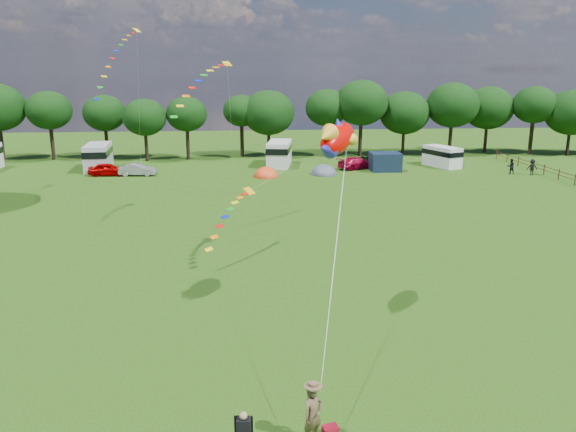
{
  "coord_description": "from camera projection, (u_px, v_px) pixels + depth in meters",
  "views": [
    {
      "loc": [
        -2.64,
        -20.86,
        11.58
      ],
      "look_at": [
        0.0,
        8.0,
        4.0
      ],
      "focal_mm": 35.0,
      "sensor_mm": 36.0,
      "label": 1
    }
  ],
  "objects": [
    {
      "name": "camp_chair",
      "position": [
        244.0,
        428.0,
        17.31
      ],
      "size": [
        0.66,
        0.66,
        1.45
      ],
      "rotation": [
        0.0,
        0.0,
        -0.14
      ],
      "color": "#99999E",
      "rests_on": "ground"
    },
    {
      "name": "ground_plane",
      "position": [
        306.0,
        358.0,
        23.26
      ],
      "size": [
        180.0,
        180.0,
        0.0
      ],
      "primitive_type": "plane",
      "color": "black",
      "rests_on": "ground"
    },
    {
      "name": "kite_bag",
      "position": [
        330.0,
        431.0,
        18.25
      ],
      "size": [
        0.57,
        0.44,
        0.36
      ],
      "primitive_type": "cube",
      "rotation": [
        0.0,
        0.0,
        0.22
      ],
      "color": "#B71026",
      "rests_on": "ground"
    },
    {
      "name": "walker_a",
      "position": [
        511.0,
        166.0,
        63.87
      ],
      "size": [
        0.88,
        0.55,
        1.78
      ],
      "primitive_type": "imported",
      "rotation": [
        0.0,
        0.0,
        3.16
      ],
      "color": "black",
      "rests_on": "ground"
    },
    {
      "name": "streamer_kite_b",
      "position": [
        206.0,
        79.0,
        39.96
      ],
      "size": [
        4.31,
        4.65,
        3.8
      ],
      "rotation": [
        0.0,
        0.0,
        0.56
      ],
      "color": "gold",
      "rests_on": "ground"
    },
    {
      "name": "walker_b",
      "position": [
        532.0,
        167.0,
        63.33
      ],
      "size": [
        1.22,
        0.68,
        1.8
      ],
      "primitive_type": "imported",
      "rotation": [
        0.0,
        0.0,
        3.02
      ],
      "color": "black",
      "rests_on": "ground"
    },
    {
      "name": "streamer_kite_c",
      "position": [
        234.0,
        209.0,
        35.09
      ],
      "size": [
        3.22,
        5.05,
        2.83
      ],
      "rotation": [
        0.0,
        0.0,
        0.87
      ],
      "color": "#F3A512",
      "rests_on": "ground"
    },
    {
      "name": "fence",
      "position": [
        567.0,
        176.0,
        59.14
      ],
      "size": [
        0.12,
        33.12,
        1.2
      ],
      "color": "#472D19",
      "rests_on": "ground"
    },
    {
      "name": "car_d",
      "position": [
        376.0,
        161.0,
        68.58
      ],
      "size": [
        5.51,
        3.12,
        1.42
      ],
      "primitive_type": "imported",
      "rotation": [
        0.0,
        0.0,
        1.42
      ],
      "color": "black",
      "rests_on": "ground"
    },
    {
      "name": "campervan_d",
      "position": [
        442.0,
        156.0,
        68.7
      ],
      "size": [
        3.84,
        5.5,
        2.48
      ],
      "rotation": [
        0.0,
        0.0,
        1.94
      ],
      "color": "white",
      "rests_on": "ground"
    },
    {
      "name": "car_c",
      "position": [
        357.0,
        163.0,
        67.3
      ],
      "size": [
        5.15,
        3.78,
        1.42
      ],
      "primitive_type": "imported",
      "rotation": [
        0.0,
        0.0,
        2.0
      ],
      "color": "maroon",
      "rests_on": "ground"
    },
    {
      "name": "kite_flyer",
      "position": [
        313.0,
        415.0,
        17.72
      ],
      "size": [
        0.88,
        0.81,
        2.01
      ],
      "primitive_type": "imported",
      "rotation": [
        0.0,
        0.0,
        0.61
      ],
      "color": "brown",
      "rests_on": "ground"
    },
    {
      "name": "campervan_c",
      "position": [
        279.0,
        153.0,
        69.25
      ],
      "size": [
        3.67,
        6.55,
        3.03
      ],
      "rotation": [
        0.0,
        0.0,
        1.4
      ],
      "color": "silver",
      "rests_on": "ground"
    },
    {
      "name": "streamer_kite_a",
      "position": [
        120.0,
        52.0,
        46.02
      ],
      "size": [
        3.29,
        5.62,
        5.76
      ],
      "rotation": [
        0.0,
        0.0,
        1.01
      ],
      "color": "yellow",
      "rests_on": "ground"
    },
    {
      "name": "tent_greyblue",
      "position": [
        324.0,
        174.0,
        63.87
      ],
      "size": [
        3.05,
        3.34,
        2.27
      ],
      "color": "#484F61",
      "rests_on": "ground"
    },
    {
      "name": "tent_orange",
      "position": [
        266.0,
        177.0,
        62.5
      ],
      "size": [
        2.81,
        3.08,
        2.2
      ],
      "color": "#E04217",
      "rests_on": "ground"
    },
    {
      "name": "awning_navy",
      "position": [
        385.0,
        162.0,
        65.89
      ],
      "size": [
        3.5,
        2.87,
        2.15
      ],
      "primitive_type": "cube",
      "rotation": [
        0.0,
        0.0,
        -0.02
      ],
      "color": "#132139",
      "rests_on": "ground"
    },
    {
      "name": "car_b",
      "position": [
        137.0,
        170.0,
        63.0
      ],
      "size": [
        3.87,
        1.59,
        1.35
      ],
      "primitive_type": "imported",
      "rotation": [
        0.0,
        0.0,
        1.53
      ],
      "color": "gray",
      "rests_on": "ground"
    },
    {
      "name": "car_a",
      "position": [
        108.0,
        169.0,
        62.97
      ],
      "size": [
        4.34,
        1.75,
        1.44
      ],
      "primitive_type": "imported",
      "rotation": [
        0.0,
        0.0,
        1.56
      ],
      "color": "#AD0000",
      "rests_on": "ground"
    },
    {
      "name": "tree_line",
      "position": [
        295.0,
        110.0,
        75.1
      ],
      "size": [
        102.98,
        10.98,
        10.27
      ],
      "color": "black",
      "rests_on": "ground"
    },
    {
      "name": "fish_kite",
      "position": [
        335.0,
        139.0,
        24.69
      ],
      "size": [
        2.63,
        3.47,
        1.88
      ],
      "rotation": [
        0.0,
        -0.21,
        1.03
      ],
      "color": "#D40500",
      "rests_on": "ground"
    },
    {
      "name": "campervan_b",
      "position": [
        98.0,
        156.0,
        66.29
      ],
      "size": [
        3.18,
        6.47,
        3.07
      ],
      "rotation": [
        0.0,
        0.0,
        1.65
      ],
      "color": "#B4B4B5",
      "rests_on": "ground"
    }
  ]
}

